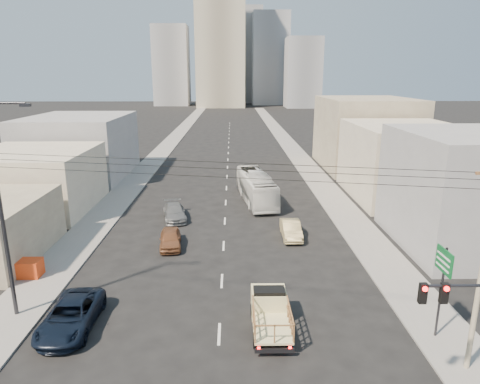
{
  "coord_description": "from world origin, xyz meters",
  "views": [
    {
      "loc": [
        0.74,
        -17.69,
        13.13
      ],
      "look_at": [
        1.37,
        17.45,
        3.5
      ],
      "focal_mm": 32.0,
      "sensor_mm": 36.0,
      "label": 1
    }
  ],
  "objects_px": {
    "sedan_grey": "(174,212)",
    "crate_stack": "(27,268)",
    "sedan_tan": "(291,229)",
    "traffic_signal": "(471,322)",
    "green_sign": "(443,271)",
    "navy_pickup": "(71,316)",
    "city_bus": "(256,187)",
    "streetlamp_left": "(2,207)",
    "flatbed_pickup": "(270,311)",
    "sedan_brown": "(170,239)"
  },
  "relations": [
    {
      "from": "traffic_signal",
      "to": "green_sign",
      "type": "distance_m",
      "value": 5.21
    },
    {
      "from": "crate_stack",
      "to": "streetlamp_left",
      "type": "bearing_deg",
      "value": -71.15
    },
    {
      "from": "city_bus",
      "to": "traffic_signal",
      "type": "distance_m",
      "value": 30.8
    },
    {
      "from": "city_bus",
      "to": "sedan_brown",
      "type": "height_order",
      "value": "city_bus"
    },
    {
      "from": "navy_pickup",
      "to": "crate_stack",
      "type": "xyz_separation_m",
      "value": [
        -5.08,
        6.02,
        -0.06
      ]
    },
    {
      "from": "green_sign",
      "to": "sedan_grey",
      "type": "bearing_deg",
      "value": 129.72
    },
    {
      "from": "sedan_grey",
      "to": "green_sign",
      "type": "xyz_separation_m",
      "value": [
        15.9,
        -19.14,
        3.05
      ]
    },
    {
      "from": "city_bus",
      "to": "streetlamp_left",
      "type": "bearing_deg",
      "value": -130.77
    },
    {
      "from": "flatbed_pickup",
      "to": "green_sign",
      "type": "relative_size",
      "value": 0.88
    },
    {
      "from": "sedan_grey",
      "to": "sedan_brown",
      "type": "bearing_deg",
      "value": -97.05
    },
    {
      "from": "navy_pickup",
      "to": "flatbed_pickup",
      "type": "bearing_deg",
      "value": -1.96
    },
    {
      "from": "flatbed_pickup",
      "to": "city_bus",
      "type": "xyz_separation_m",
      "value": [
        0.55,
        24.06,
        0.47
      ]
    },
    {
      "from": "traffic_signal",
      "to": "crate_stack",
      "type": "xyz_separation_m",
      "value": [
        -22.77,
        12.21,
        -3.39
      ]
    },
    {
      "from": "sedan_brown",
      "to": "green_sign",
      "type": "bearing_deg",
      "value": -45.88
    },
    {
      "from": "flatbed_pickup",
      "to": "navy_pickup",
      "type": "bearing_deg",
      "value": 178.59
    },
    {
      "from": "sedan_tan",
      "to": "crate_stack",
      "type": "bearing_deg",
      "value": -159.36
    },
    {
      "from": "navy_pickup",
      "to": "crate_stack",
      "type": "relative_size",
      "value": 3.01
    },
    {
      "from": "navy_pickup",
      "to": "streetlamp_left",
      "type": "bearing_deg",
      "value": 158.74
    },
    {
      "from": "sedan_grey",
      "to": "streetlamp_left",
      "type": "bearing_deg",
      "value": -123.51
    },
    {
      "from": "navy_pickup",
      "to": "green_sign",
      "type": "xyz_separation_m",
      "value": [
        19.08,
        -1.19,
        2.99
      ]
    },
    {
      "from": "sedan_grey",
      "to": "city_bus",
      "type": "bearing_deg",
      "value": 24.5
    },
    {
      "from": "sedan_brown",
      "to": "green_sign",
      "type": "xyz_separation_m",
      "value": [
        15.35,
        -12.38,
        3.05
      ]
    },
    {
      "from": "sedan_tan",
      "to": "streetlamp_left",
      "type": "relative_size",
      "value": 0.36
    },
    {
      "from": "traffic_signal",
      "to": "streetlamp_left",
      "type": "height_order",
      "value": "streetlamp_left"
    },
    {
      "from": "traffic_signal",
      "to": "green_sign",
      "type": "xyz_separation_m",
      "value": [
        1.39,
        5.01,
        -0.34
      ]
    },
    {
      "from": "navy_pickup",
      "to": "green_sign",
      "type": "relative_size",
      "value": 1.08
    },
    {
      "from": "flatbed_pickup",
      "to": "streetlamp_left",
      "type": "distance_m",
      "value": 15.16
    },
    {
      "from": "sedan_grey",
      "to": "green_sign",
      "type": "distance_m",
      "value": 25.07
    },
    {
      "from": "navy_pickup",
      "to": "city_bus",
      "type": "relative_size",
      "value": 0.48
    },
    {
      "from": "navy_pickup",
      "to": "sedan_brown",
      "type": "height_order",
      "value": "navy_pickup"
    },
    {
      "from": "sedan_grey",
      "to": "streetlamp_left",
      "type": "relative_size",
      "value": 0.4
    },
    {
      "from": "flatbed_pickup",
      "to": "sedan_tan",
      "type": "xyz_separation_m",
      "value": [
        2.89,
        13.34,
        -0.39
      ]
    },
    {
      "from": "traffic_signal",
      "to": "crate_stack",
      "type": "relative_size",
      "value": 3.33
    },
    {
      "from": "sedan_tan",
      "to": "crate_stack",
      "type": "height_order",
      "value": "sedan_tan"
    },
    {
      "from": "green_sign",
      "to": "streetlamp_left",
      "type": "height_order",
      "value": "streetlamp_left"
    },
    {
      "from": "green_sign",
      "to": "streetlamp_left",
      "type": "relative_size",
      "value": 0.42
    },
    {
      "from": "sedan_grey",
      "to": "green_sign",
      "type": "height_order",
      "value": "green_sign"
    },
    {
      "from": "flatbed_pickup",
      "to": "sedan_grey",
      "type": "xyz_separation_m",
      "value": [
        -7.45,
        18.21,
        -0.4
      ]
    },
    {
      "from": "city_bus",
      "to": "crate_stack",
      "type": "xyz_separation_m",
      "value": [
        -16.25,
        -17.79,
        -0.87
      ]
    },
    {
      "from": "crate_stack",
      "to": "sedan_tan",
      "type": "bearing_deg",
      "value": 20.8
    },
    {
      "from": "city_bus",
      "to": "crate_stack",
      "type": "distance_m",
      "value": 24.11
    },
    {
      "from": "sedan_tan",
      "to": "green_sign",
      "type": "bearing_deg",
      "value": -68.85
    },
    {
      "from": "sedan_tan",
      "to": "crate_stack",
      "type": "relative_size",
      "value": 2.37
    },
    {
      "from": "sedan_tan",
      "to": "traffic_signal",
      "type": "relative_size",
      "value": 0.71
    },
    {
      "from": "city_bus",
      "to": "sedan_tan",
      "type": "xyz_separation_m",
      "value": [
        2.35,
        -10.72,
        -0.86
      ]
    },
    {
      "from": "sedan_grey",
      "to": "crate_stack",
      "type": "xyz_separation_m",
      "value": [
        -8.26,
        -11.93,
        -0.0
      ]
    },
    {
      "from": "sedan_tan",
      "to": "green_sign",
      "type": "height_order",
      "value": "green_sign"
    },
    {
      "from": "sedan_tan",
      "to": "sedan_grey",
      "type": "relative_size",
      "value": 0.89
    },
    {
      "from": "flatbed_pickup",
      "to": "sedan_grey",
      "type": "height_order",
      "value": "flatbed_pickup"
    },
    {
      "from": "flatbed_pickup",
      "to": "sedan_grey",
      "type": "bearing_deg",
      "value": 112.24
    }
  ]
}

